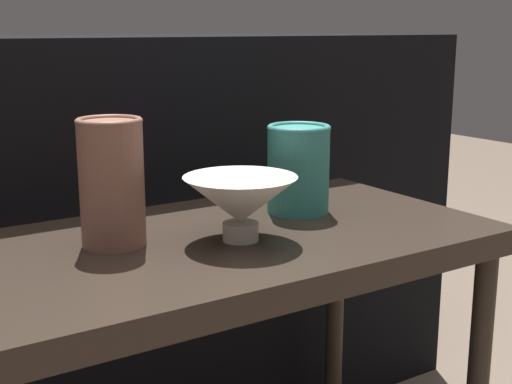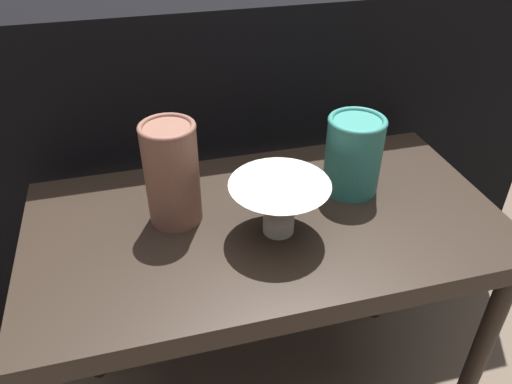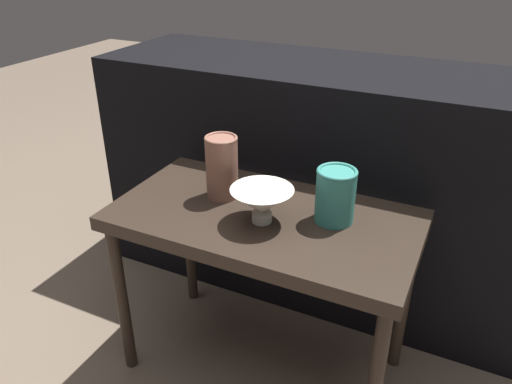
# 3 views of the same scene
# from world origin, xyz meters

# --- Properties ---
(ground_plane) EXTENTS (8.00, 8.00, 0.00)m
(ground_plane) POSITION_xyz_m (0.00, 0.00, 0.00)
(ground_plane) COLOR #6B5B4C
(table) EXTENTS (0.83, 0.44, 0.56)m
(table) POSITION_xyz_m (0.00, 0.00, 0.49)
(table) COLOR #2D231C
(table) RESTS_ON ground_plane
(couch_backdrop) EXTENTS (1.59, 0.50, 0.84)m
(couch_backdrop) POSITION_xyz_m (0.00, 0.52, 0.42)
(couch_backdrop) COLOR black
(couch_backdrop) RESTS_ON ground_plane
(bowl) EXTENTS (0.17, 0.17, 0.09)m
(bowl) POSITION_xyz_m (0.01, -0.04, 0.62)
(bowl) COLOR silver
(bowl) RESTS_ON table
(vase_textured_left) EXTENTS (0.09, 0.09, 0.18)m
(vase_textured_left) POSITION_xyz_m (-0.15, 0.04, 0.65)
(vase_textured_left) COLOR brown
(vase_textured_left) RESTS_ON table
(vase_colorful_right) EXTENTS (0.10, 0.10, 0.15)m
(vase_colorful_right) POSITION_xyz_m (0.18, 0.05, 0.63)
(vase_colorful_right) COLOR teal
(vase_colorful_right) RESTS_ON table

